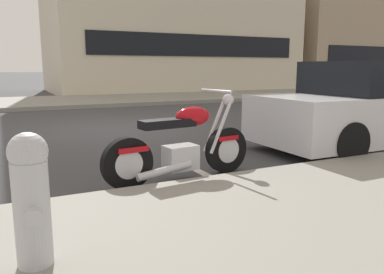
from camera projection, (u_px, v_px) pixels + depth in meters
The scene contains 7 objects.
ground_plane at pixel (116, 129), 8.86m from camera, with size 260.00×260.00×0.00m, color #3D3D3F.
sidewalk_far_curb at pixel (302, 93), 20.45m from camera, with size 120.00×5.00×0.14m, color gray.
parking_stall_stripe at pixel (198, 171), 5.22m from camera, with size 0.12×2.20×0.01m, color silver.
parked_motorcycle at pixel (182, 147), 4.73m from camera, with size 2.01×0.63×1.10m.
parked_car_near_corner at pixel (377, 107), 6.79m from camera, with size 4.51×1.85×1.48m.
fire_hydrant at pixel (31, 196), 2.38m from camera, with size 0.24×0.36×0.85m.
townhouse_behind_pole at pixel (320, 21), 30.52m from camera, with size 11.36×11.61×10.04m.
Camera 1 is at (-2.31, -8.62, 1.37)m, focal length 36.20 mm.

